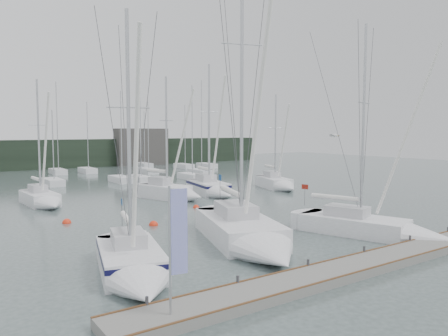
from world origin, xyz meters
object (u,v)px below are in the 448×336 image
object	(u,v)px
sailboat_near_center	(252,238)
sailboat_mid_d	(213,189)
sailboat_mid_e	(279,184)
buoy_c	(67,223)
sailboat_mid_c	(175,193)
sailboat_near_left	(135,269)
sailboat_mid_b	(44,200)
dock_banner	(176,239)
sailboat_near_right	(385,230)
buoy_a	(154,225)
buoy_b	(196,208)

from	to	relation	value
sailboat_near_center	sailboat_mid_d	xyz separation A→B (m)	(9.39, 18.34, -0.00)
sailboat_mid_e	buoy_c	distance (m)	25.13
sailboat_mid_e	sailboat_mid_c	bearing A→B (deg)	-163.86
buoy_c	sailboat_mid_c	bearing A→B (deg)	24.66
sailboat_mid_d	sailboat_mid_e	bearing A→B (deg)	8.97
sailboat_near_left	buoy_c	distance (m)	14.11
sailboat_mid_e	buoy_c	xyz separation A→B (m)	(-24.60, -5.08, -0.56)
sailboat_mid_d	sailboat_near_center	bearing A→B (deg)	-106.50
sailboat_mid_b	dock_banner	xyz separation A→B (m)	(-1.54, -27.04, 2.44)
sailboat_near_center	dock_banner	bearing A→B (deg)	-124.79
sailboat_near_left	sailboat_near_center	distance (m)	7.42
sailboat_near_left	sailboat_mid_b	xyz separation A→B (m)	(1.00, 22.19, -0.03)
sailboat_near_right	sailboat_mid_d	world-z (taller)	sailboat_mid_d
sailboat_near_left	buoy_a	distance (m)	11.38
sailboat_near_right	dock_banner	size ratio (longest dim) A/B	3.22
buoy_a	sailboat_mid_d	bearing A→B (deg)	40.38
sailboat_mid_b	buoy_c	bearing A→B (deg)	-95.22
sailboat_near_right	buoy_c	world-z (taller)	sailboat_near_right
sailboat_mid_e	dock_banner	distance (m)	35.41
sailboat_near_right	buoy_c	bearing A→B (deg)	115.55
sailboat_near_right	dock_banner	xyz separation A→B (m)	(-16.27, -3.41, 2.46)
sailboat_near_center	sailboat_near_left	bearing A→B (deg)	-153.42
dock_banner	buoy_c	bearing A→B (deg)	95.89
sailboat_mid_d	sailboat_near_left	bearing A→B (deg)	-120.17
sailboat_near_center	sailboat_mid_d	size ratio (longest dim) A/B	1.38
buoy_b	sailboat_near_center	bearing A→B (deg)	-107.80
sailboat_mid_b	sailboat_mid_c	bearing A→B (deg)	-17.84
sailboat_near_center	buoy_b	distance (m)	13.78
buoy_b	buoy_c	bearing A→B (deg)	-179.53
sailboat_near_center	buoy_c	size ratio (longest dim) A/B	31.03
sailboat_near_center	sailboat_near_right	bearing A→B (deg)	1.65
sailboat_mid_b	buoy_b	world-z (taller)	sailboat_mid_b
sailboat_near_center	dock_banner	distance (m)	10.13
sailboat_mid_d	buoy_a	xyz separation A→B (m)	(-11.17, -9.50, -0.64)
sailboat_mid_c	buoy_a	xyz separation A→B (m)	(-6.66, -9.43, -0.62)
sailboat_mid_d	buoy_b	bearing A→B (deg)	-124.08
buoy_c	dock_banner	distance (m)	19.21
sailboat_near_right	sailboat_mid_b	size ratio (longest dim) A/B	1.19
sailboat_mid_c	dock_banner	bearing A→B (deg)	-137.02
buoy_b	sailboat_mid_e	bearing A→B (deg)	19.86
sailboat_near_left	buoy_b	size ratio (longest dim) A/B	23.60
sailboat_near_left	sailboat_near_center	world-z (taller)	sailboat_near_center
sailboat_mid_c	dock_banner	distance (m)	27.46
sailboat_mid_e	buoy_a	size ratio (longest dim) A/B	18.03
sailboat_mid_c	sailboat_mid_e	size ratio (longest dim) A/B	1.09
sailboat_near_left	sailboat_mid_c	bearing A→B (deg)	72.48
sailboat_mid_e	buoy_b	bearing A→B (deg)	-143.21
sailboat_near_right	sailboat_mid_d	distance (m)	20.88
sailboat_near_center	buoy_c	distance (m)	14.60
sailboat_near_center	sailboat_mid_c	distance (m)	18.92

